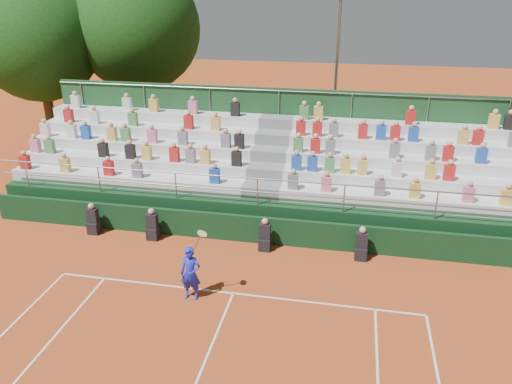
% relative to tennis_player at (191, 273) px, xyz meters
% --- Properties ---
extents(ground, '(90.00, 90.00, 0.00)m').
position_rel_tennis_player_xyz_m(ground, '(1.13, 0.44, -0.83)').
color(ground, '#AF471D').
rests_on(ground, ground).
extents(courtside_wall, '(20.00, 0.15, 1.00)m').
position_rel_tennis_player_xyz_m(courtside_wall, '(1.13, 3.64, -0.33)').
color(courtside_wall, black).
rests_on(courtside_wall, ground).
extents(line_officials, '(9.96, 0.40, 1.19)m').
position_rel_tennis_player_xyz_m(line_officials, '(-0.21, 3.19, -0.35)').
color(line_officials, black).
rests_on(line_officials, ground).
extents(grandstand, '(20.00, 5.20, 4.40)m').
position_rel_tennis_player_xyz_m(grandstand, '(1.13, 6.88, 0.25)').
color(grandstand, black).
rests_on(grandstand, ground).
extents(tennis_player, '(0.83, 0.40, 2.22)m').
position_rel_tennis_player_xyz_m(tennis_player, '(0.00, 0.00, 0.00)').
color(tennis_player, '#1A24C8').
rests_on(tennis_player, ground).
extents(tree_west, '(6.09, 6.09, 8.82)m').
position_rel_tennis_player_xyz_m(tree_west, '(-11.53, 11.69, 4.93)').
color(tree_west, '#3D2916').
rests_on(tree_west, ground).
extents(tree_east, '(6.53, 6.53, 9.51)m').
position_rel_tennis_player_xyz_m(tree_east, '(-7.12, 13.84, 5.40)').
color(tree_east, '#3D2916').
rests_on(tree_east, ground).
extents(floodlight_mast, '(0.60, 0.25, 8.01)m').
position_rel_tennis_player_xyz_m(floodlight_mast, '(3.24, 14.24, 3.85)').
color(floodlight_mast, gray).
rests_on(floodlight_mast, ground).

